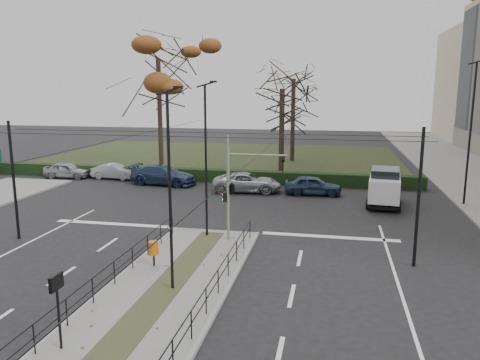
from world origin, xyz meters
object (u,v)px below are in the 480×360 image
(litter_bin, at_px, (153,248))
(parked_car_second, at_px, (114,171))
(streetlamp_median_near, at_px, (170,190))
(parked_car_fourth, at_px, (247,182))
(bare_tree_near, at_px, (282,95))
(parked_car_fifth, at_px, (313,185))
(parked_car_first, at_px, (67,170))
(traffic_light, at_px, (234,186))
(info_panel, at_px, (57,291))
(bare_tree_center, at_px, (294,85))
(parked_car_third, at_px, (163,175))
(streetlamp_median_far, at_px, (206,159))
(streetlamp_sidewalk, at_px, (471,132))
(white_van, at_px, (385,186))
(rust_tree, at_px, (158,58))

(litter_bin, distance_m, parked_car_second, 21.46)
(streetlamp_median_near, xyz_separation_m, parked_car_fourth, (-0.47, 17.80, -3.24))
(bare_tree_near, distance_m, parked_car_fifth, 9.26)
(streetlamp_median_near, relative_size, parked_car_first, 1.90)
(traffic_light, bearing_deg, info_panel, -104.64)
(parked_car_first, relative_size, parked_car_second, 1.01)
(info_panel, height_order, bare_tree_center, bare_tree_center)
(streetlamp_median_near, xyz_separation_m, bare_tree_near, (1.37, 23.81, 3.05))
(bare_tree_near, bearing_deg, parked_car_fifth, -63.67)
(traffic_light, height_order, parked_car_second, traffic_light)
(traffic_light, relative_size, parked_car_fifth, 1.15)
(bare_tree_center, bearing_deg, parked_car_first, -143.84)
(litter_bin, height_order, parked_car_first, parked_car_first)
(parked_car_first, bearing_deg, info_panel, -153.08)
(parked_car_third, height_order, bare_tree_near, bare_tree_near)
(parked_car_second, height_order, bare_tree_near, bare_tree_near)
(litter_bin, distance_m, streetlamp_median_far, 5.64)
(parked_car_first, bearing_deg, bare_tree_near, -82.66)
(traffic_light, xyz_separation_m, bare_tree_near, (0.35, 17.68, 4.14))
(streetlamp_median_far, xyz_separation_m, bare_tree_near, (1.83, 17.26, 2.90))
(streetlamp_median_far, bearing_deg, parked_car_fourth, 90.05)
(parked_car_first, relative_size, parked_car_fifth, 0.97)
(litter_bin, height_order, streetlamp_median_far, streetlamp_median_far)
(streetlamp_median_near, distance_m, streetlamp_median_far, 6.57)
(litter_bin, bearing_deg, parked_car_second, 120.48)
(streetlamp_sidewalk, xyz_separation_m, white_van, (-5.13, -0.75, -3.58))
(white_van, relative_size, rust_tree, 0.35)
(parked_car_fourth, relative_size, parked_car_fifth, 1.25)
(parked_car_second, bearing_deg, parked_car_fifth, -96.39)
(parked_car_second, relative_size, parked_car_third, 0.72)
(litter_bin, distance_m, bare_tree_center, 32.31)
(litter_bin, relative_size, parked_car_second, 0.28)
(streetlamp_median_far, height_order, streetlamp_sidewalk, streetlamp_sidewalk)
(parked_car_second, distance_m, white_van, 22.13)
(parked_car_fourth, xyz_separation_m, bare_tree_near, (1.84, 6.01, 6.29))
(white_van, xyz_separation_m, parked_car_fifth, (-4.73, 2.16, -0.58))
(white_van, xyz_separation_m, bare_tree_center, (-7.65, 17.85, 6.69))
(streetlamp_sidewalk, distance_m, parked_car_fifth, 10.80)
(info_panel, distance_m, streetlamp_sidewalk, 26.52)
(parked_car_fourth, height_order, bare_tree_near, bare_tree_near)
(streetlamp_median_near, relative_size, parked_car_second, 1.93)
(streetlamp_sidewalk, bearing_deg, bare_tree_near, 149.82)
(parked_car_fourth, relative_size, rust_tree, 0.37)
(parked_car_first, bearing_deg, streetlamp_sidewalk, -101.16)
(parked_car_second, bearing_deg, streetlamp_median_near, -145.72)
(rust_tree, height_order, bare_tree_near, rust_tree)
(litter_bin, xyz_separation_m, parked_car_third, (-5.96, 17.08, -0.12))
(streetlamp_sidewalk, height_order, parked_car_second, streetlamp_sidewalk)
(white_van, bearing_deg, parked_car_first, 169.87)
(traffic_light, distance_m, parked_car_second, 19.84)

